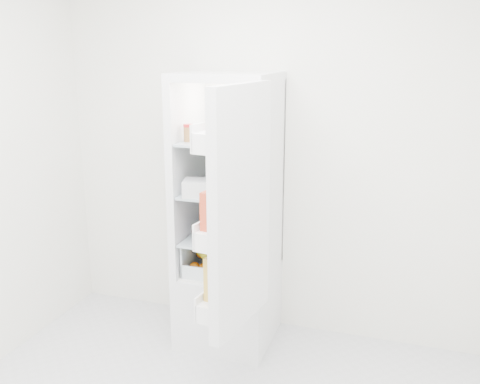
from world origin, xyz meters
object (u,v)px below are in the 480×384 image
(refrigerator, at_px, (231,245))
(red_cabbage, at_px, (246,227))
(fridge_door, at_px, (236,215))
(mushroom_bowl, at_px, (216,226))

(refrigerator, distance_m, red_cabbage, 0.23)
(refrigerator, bearing_deg, fridge_door, -68.09)
(red_cabbage, distance_m, mushroom_bowl, 0.28)
(mushroom_bowl, height_order, fridge_door, fridge_door)
(mushroom_bowl, xyz_separation_m, fridge_door, (0.37, -0.66, 0.31))
(refrigerator, height_order, red_cabbage, refrigerator)
(refrigerator, height_order, fridge_door, refrigerator)
(mushroom_bowl, bearing_deg, fridge_door, -60.57)
(mushroom_bowl, distance_m, fridge_door, 0.81)
(red_cabbage, bearing_deg, fridge_door, -77.80)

